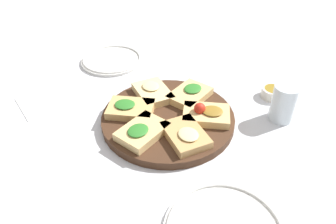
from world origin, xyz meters
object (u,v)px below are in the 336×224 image
object	(u,v)px
napkin_stack	(41,103)
serving_board	(168,118)
dipping_bowl	(273,92)
plate_left	(112,60)
water_glass	(283,103)

from	to	relation	value
napkin_stack	serving_board	bearing A→B (deg)	62.75
serving_board	dipping_bowl	xyz separation A→B (m)	(-0.04, 0.35, 0.00)
serving_board	plate_left	distance (m)	0.41
serving_board	plate_left	world-z (taller)	serving_board
napkin_stack	dipping_bowl	xyz separation A→B (m)	(0.15, 0.71, 0.01)
serving_board	dipping_bowl	distance (m)	0.35
serving_board	plate_left	size ratio (longest dim) A/B	1.66
plate_left	dipping_bowl	size ratio (longest dim) A/B	3.17
water_glass	dipping_bowl	xyz separation A→B (m)	(-0.11, 0.03, -0.04)
serving_board	dipping_bowl	bearing A→B (deg)	96.33
water_glass	dipping_bowl	distance (m)	0.12
napkin_stack	dipping_bowl	world-z (taller)	dipping_bowl
serving_board	napkin_stack	distance (m)	0.40
napkin_stack	water_glass	bearing A→B (deg)	69.61
water_glass	serving_board	bearing A→B (deg)	-101.86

